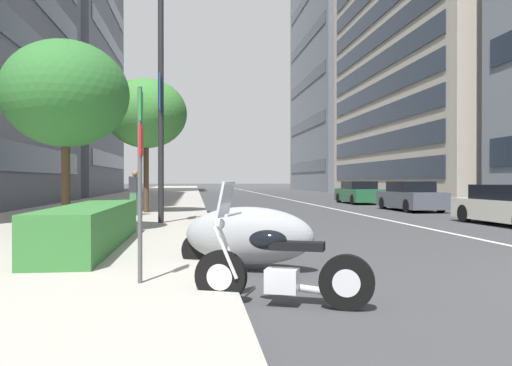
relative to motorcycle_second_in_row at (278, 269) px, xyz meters
name	(u,v)px	position (x,y,z in m)	size (l,w,h in m)	color
sidewalk_right_plaza	(140,201)	(29.67, 4.64, -0.36)	(160.00, 8.37, 0.15)	#A39E93
lane_centre_stripe	(285,199)	(34.67, -6.13, -0.44)	(110.00, 0.16, 0.01)	silver
motorcycle_second_in_row	(278,269)	(0.00, 0.00, 0.00)	(0.94, 2.05, 1.48)	black
motorcycle_mid_row	(247,236)	(2.44, 0.13, 0.13)	(1.58, 2.32, 1.05)	gray
car_lead_in_lane	(410,197)	(18.17, -9.40, 0.22)	(4.57, 1.86, 1.42)	#4C515B
car_following_behind	(358,193)	(25.87, -9.28, 0.22)	(4.67, 1.87, 1.41)	#236038
parking_sign_by_curb	(140,160)	(0.83, 1.69, 1.31)	(0.32, 0.06, 2.56)	#47494C
street_lamp_with_banners	(172,60)	(10.52, 1.69, 4.82)	(1.26, 2.49, 8.71)	#232326
clipped_hedge_bed	(92,226)	(4.74, 3.04, 0.13)	(5.99, 1.10, 0.83)	#337033
street_tree_by_lamp_post	(66,94)	(7.69, 4.24, 3.23)	(3.18, 3.18, 4.88)	#473323
street_tree_near_plaza_corner	(146,114)	(15.94, 2.97, 3.79)	(3.36, 3.36, 5.52)	#473323
pedestrian_on_plaza	(135,192)	(14.18, 3.23, 0.58)	(0.44, 0.48, 1.71)	#3F724C
office_tower_near_left	(495,33)	(37.76, -25.62, 14.17)	(27.97, 21.94, 29.23)	beige
office_tower_far_left_down_avenue	(362,45)	(66.58, -22.89, 20.36)	(24.60, 16.46, 41.60)	slate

